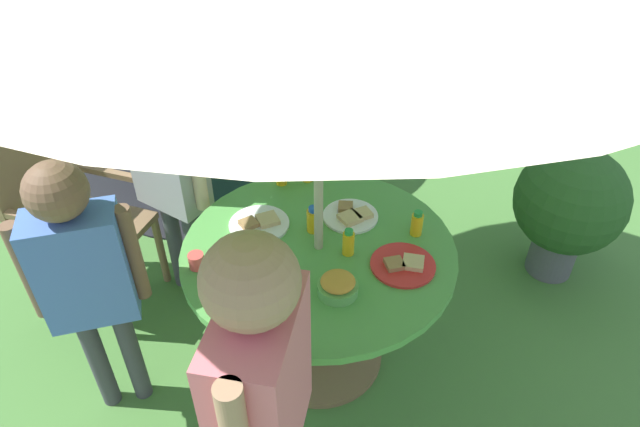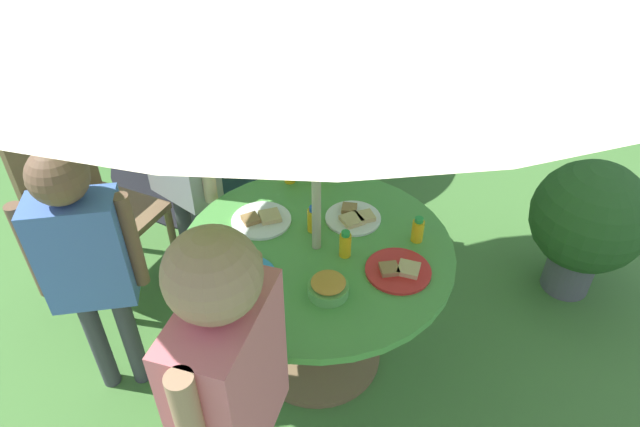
{
  "view_description": "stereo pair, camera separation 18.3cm",
  "coord_description": "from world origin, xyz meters",
  "px_view_note": "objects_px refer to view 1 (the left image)",
  "views": [
    {
      "loc": [
        -0.22,
        -1.69,
        2.19
      ],
      "look_at": [
        0.02,
        0.08,
        0.79
      ],
      "focal_mm": 31.35,
      "sensor_mm": 36.0,
      "label": 1
    },
    {
      "loc": [
        -0.04,
        -1.71,
        2.19
      ],
      "look_at": [
        0.02,
        0.08,
        0.79
      ],
      "focal_mm": 31.35,
      "sensor_mm": 36.0,
      "label": 2
    }
  ],
  "objects_px": {
    "juice_bottle_near_left": "(281,173)",
    "child_in_blue_shirt": "(83,268)",
    "child_in_pink_shirt": "(261,384)",
    "plate_front_edge": "(351,215)",
    "child_in_yellow_shirt": "(303,126)",
    "plate_mid_left": "(259,223)",
    "plate_back_edge": "(403,264)",
    "plate_mid_right": "(252,282)",
    "cup_near": "(196,261)",
    "dome_tent": "(209,74)",
    "juice_bottle_near_right": "(348,243)",
    "child_in_grey_shirt": "(168,160)",
    "snack_bowl": "(338,286)",
    "juice_bottle_center_front": "(313,220)",
    "garden_table": "(319,282)",
    "wooden_chair": "(67,213)",
    "juice_bottle_far_left": "(417,224)",
    "juice_bottle_far_right": "(307,169)",
    "potted_plant": "(569,204)"
  },
  "relations": [
    {
      "from": "dome_tent",
      "to": "cup_near",
      "type": "height_order",
      "value": "dome_tent"
    },
    {
      "from": "plate_front_edge",
      "to": "juice_bottle_far_left",
      "type": "bearing_deg",
      "value": -30.18
    },
    {
      "from": "child_in_yellow_shirt",
      "to": "plate_mid_left",
      "type": "relative_size",
      "value": 4.87
    },
    {
      "from": "child_in_yellow_shirt",
      "to": "cup_near",
      "type": "height_order",
      "value": "child_in_yellow_shirt"
    },
    {
      "from": "cup_near",
      "to": "juice_bottle_far_right",
      "type": "bearing_deg",
      "value": 47.49
    },
    {
      "from": "juice_bottle_center_front",
      "to": "child_in_pink_shirt",
      "type": "bearing_deg",
      "value": -105.92
    },
    {
      "from": "plate_front_edge",
      "to": "juice_bottle_far_right",
      "type": "distance_m",
      "value": 0.35
    },
    {
      "from": "child_in_yellow_shirt",
      "to": "snack_bowl",
      "type": "height_order",
      "value": "child_in_yellow_shirt"
    },
    {
      "from": "plate_mid_right",
      "to": "cup_near",
      "type": "xyz_separation_m",
      "value": [
        -0.21,
        0.12,
        0.02
      ]
    },
    {
      "from": "child_in_grey_shirt",
      "to": "juice_bottle_near_left",
      "type": "bearing_deg",
      "value": 33.13
    },
    {
      "from": "child_in_grey_shirt",
      "to": "snack_bowl",
      "type": "bearing_deg",
      "value": -9.67
    },
    {
      "from": "child_in_blue_shirt",
      "to": "juice_bottle_center_front",
      "type": "distance_m",
      "value": 0.9
    },
    {
      "from": "plate_front_edge",
      "to": "cup_near",
      "type": "relative_size",
      "value": 3.82
    },
    {
      "from": "juice_bottle_near_left",
      "to": "child_in_blue_shirt",
      "type": "bearing_deg",
      "value": -142.57
    },
    {
      "from": "child_in_pink_shirt",
      "to": "juice_bottle_far_right",
      "type": "relative_size",
      "value": 11.1
    },
    {
      "from": "child_in_blue_shirt",
      "to": "snack_bowl",
      "type": "height_order",
      "value": "child_in_blue_shirt"
    },
    {
      "from": "potted_plant",
      "to": "child_in_blue_shirt",
      "type": "bearing_deg",
      "value": -166.66
    },
    {
      "from": "plate_back_edge",
      "to": "plate_mid_right",
      "type": "bearing_deg",
      "value": -178.46
    },
    {
      "from": "garden_table",
      "to": "dome_tent",
      "type": "xyz_separation_m",
      "value": [
        -0.49,
        1.86,
        0.16
      ]
    },
    {
      "from": "plate_front_edge",
      "to": "plate_mid_right",
      "type": "relative_size",
      "value": 1.03
    },
    {
      "from": "plate_mid_right",
      "to": "cup_near",
      "type": "height_order",
      "value": "cup_near"
    },
    {
      "from": "child_in_blue_shirt",
      "to": "wooden_chair",
      "type": "bearing_deg",
      "value": 104.06
    },
    {
      "from": "plate_mid_left",
      "to": "juice_bottle_near_right",
      "type": "bearing_deg",
      "value": -33.26
    },
    {
      "from": "plate_back_edge",
      "to": "child_in_pink_shirt",
      "type": "bearing_deg",
      "value": -132.9
    },
    {
      "from": "plate_back_edge",
      "to": "plate_mid_right",
      "type": "distance_m",
      "value": 0.59
    },
    {
      "from": "child_in_pink_shirt",
      "to": "cup_near",
      "type": "relative_size",
      "value": 22.32
    },
    {
      "from": "plate_front_edge",
      "to": "plate_back_edge",
      "type": "bearing_deg",
      "value": -66.05
    },
    {
      "from": "child_in_blue_shirt",
      "to": "juice_bottle_center_front",
      "type": "height_order",
      "value": "child_in_blue_shirt"
    },
    {
      "from": "plate_mid_left",
      "to": "plate_mid_right",
      "type": "relative_size",
      "value": 1.11
    },
    {
      "from": "child_in_blue_shirt",
      "to": "juice_bottle_near_right",
      "type": "height_order",
      "value": "child_in_blue_shirt"
    },
    {
      "from": "plate_back_edge",
      "to": "child_in_yellow_shirt",
      "type": "bearing_deg",
      "value": 106.54
    },
    {
      "from": "garden_table",
      "to": "child_in_blue_shirt",
      "type": "distance_m",
      "value": 0.93
    },
    {
      "from": "child_in_pink_shirt",
      "to": "plate_back_edge",
      "type": "xyz_separation_m",
      "value": [
        0.57,
        0.61,
        -0.2
      ]
    },
    {
      "from": "garden_table",
      "to": "plate_mid_right",
      "type": "xyz_separation_m",
      "value": [
        -0.27,
        -0.17,
        0.21
      ]
    },
    {
      "from": "child_in_grey_shirt",
      "to": "juice_bottle_center_front",
      "type": "height_order",
      "value": "child_in_grey_shirt"
    },
    {
      "from": "child_in_yellow_shirt",
      "to": "juice_bottle_near_left",
      "type": "distance_m",
      "value": 0.36
    },
    {
      "from": "child_in_yellow_shirt",
      "to": "plate_back_edge",
      "type": "relative_size",
      "value": 4.91
    },
    {
      "from": "plate_mid_left",
      "to": "child_in_yellow_shirt",
      "type": "bearing_deg",
      "value": 67.72
    },
    {
      "from": "child_in_blue_shirt",
      "to": "child_in_pink_shirt",
      "type": "xyz_separation_m",
      "value": [
        0.62,
        -0.66,
        0.11
      ]
    },
    {
      "from": "child_in_pink_shirt",
      "to": "plate_mid_right",
      "type": "height_order",
      "value": "child_in_pink_shirt"
    },
    {
      "from": "juice_bottle_center_front",
      "to": "wooden_chair",
      "type": "bearing_deg",
      "value": 158.0
    },
    {
      "from": "wooden_chair",
      "to": "plate_mid_right",
      "type": "height_order",
      "value": "wooden_chair"
    },
    {
      "from": "dome_tent",
      "to": "plate_front_edge",
      "type": "xyz_separation_m",
      "value": [
        0.65,
        -1.68,
        0.05
      ]
    },
    {
      "from": "juice_bottle_far_right",
      "to": "juice_bottle_center_front",
      "type": "bearing_deg",
      "value": -92.86
    },
    {
      "from": "juice_bottle_near_left",
      "to": "juice_bottle_near_right",
      "type": "distance_m",
      "value": 0.57
    },
    {
      "from": "child_in_grey_shirt",
      "to": "plate_mid_left",
      "type": "height_order",
      "value": "child_in_grey_shirt"
    },
    {
      "from": "dome_tent",
      "to": "juice_bottle_near_left",
      "type": "bearing_deg",
      "value": -83.41
    },
    {
      "from": "child_in_pink_shirt",
      "to": "plate_front_edge",
      "type": "bearing_deg",
      "value": -5.61
    },
    {
      "from": "garden_table",
      "to": "juice_bottle_far_right",
      "type": "distance_m",
      "value": 0.55
    },
    {
      "from": "child_in_grey_shirt",
      "to": "child_in_pink_shirt",
      "type": "distance_m",
      "value": 1.37
    }
  ]
}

